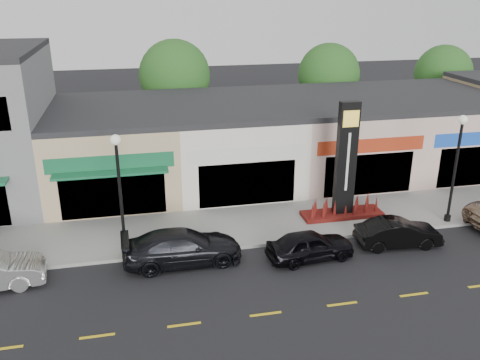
{
  "coord_description": "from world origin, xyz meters",
  "views": [
    {
      "loc": [
        -7.24,
        -18.13,
        11.24
      ],
      "look_at": [
        -2.45,
        4.0,
        2.64
      ],
      "focal_mm": 38.0,
      "sensor_mm": 36.0,
      "label": 1
    }
  ],
  "objects": [
    {
      "name": "shop_cream",
      "position": [
        -1.5,
        11.47,
        2.4
      ],
      "size": [
        7.0,
        10.01,
        4.8
      ],
      "color": "silver",
      "rests_on": "ground"
    },
    {
      "name": "lamp_east_near",
      "position": [
        8.0,
        2.5,
        3.48
      ],
      "size": [
        0.44,
        0.44,
        5.47
      ],
      "color": "black",
      "rests_on": "sidewalk"
    },
    {
      "name": "tree_rear_mid",
      "position": [
        8.0,
        19.5,
        4.88
      ],
      "size": [
        4.8,
        4.8,
        7.29
      ],
      "color": "#382619",
      "rests_on": "ground"
    },
    {
      "name": "car_dark_sedan",
      "position": [
        -5.56,
        1.41,
        0.74
      ],
      "size": [
        2.22,
        5.18,
        1.49
      ],
      "primitive_type": "imported",
      "rotation": [
        0.0,
        0.0,
        1.6
      ],
      "color": "black",
      "rests_on": "ground"
    },
    {
      "name": "sidewalk",
      "position": [
        0.0,
        4.35,
        0.07
      ],
      "size": [
        52.0,
        4.3,
        0.15
      ],
      "primitive_type": "cube",
      "color": "gray",
      "rests_on": "ground"
    },
    {
      "name": "lamp_west_near",
      "position": [
        -8.0,
        2.5,
        3.48
      ],
      "size": [
        0.44,
        0.44,
        5.47
      ],
      "color": "black",
      "rests_on": "sidewalk"
    },
    {
      "name": "car_black_sedan",
      "position": [
        -0.05,
        0.54,
        0.66
      ],
      "size": [
        1.93,
        4.0,
        1.32
      ],
      "primitive_type": "imported",
      "rotation": [
        0.0,
        0.0,
        1.67
      ],
      "color": "black",
      "rests_on": "ground"
    },
    {
      "name": "curb",
      "position": [
        0.0,
        2.1,
        0.07
      ],
      "size": [
        52.0,
        0.2,
        0.15
      ],
      "primitive_type": "cube",
      "color": "gray",
      "rests_on": "ground"
    },
    {
      "name": "shop_pink_w",
      "position": [
        5.5,
        11.47,
        2.4
      ],
      "size": [
        7.0,
        10.01,
        4.8
      ],
      "color": "#C6A396",
      "rests_on": "ground"
    },
    {
      "name": "shop_beige",
      "position": [
        -8.5,
        11.46,
        2.4
      ],
      "size": [
        7.0,
        10.85,
        4.8
      ],
      "color": "tan",
      "rests_on": "ground"
    },
    {
      "name": "tree_rear_west",
      "position": [
        -4.0,
        19.5,
        5.22
      ],
      "size": [
        5.2,
        5.2,
        7.83
      ],
      "color": "#382619",
      "rests_on": "ground"
    },
    {
      "name": "shop_pink_e",
      "position": [
        12.5,
        11.47,
        2.4
      ],
      "size": [
        7.0,
        10.01,
        4.8
      ],
      "color": "#C6A396",
      "rests_on": "ground"
    },
    {
      "name": "tree_rear_east",
      "position": [
        18.0,
        19.5,
        4.63
      ],
      "size": [
        4.6,
        4.6,
        6.94
      ],
      "color": "#382619",
      "rests_on": "ground"
    },
    {
      "name": "ground",
      "position": [
        0.0,
        0.0,
        0.0
      ],
      "size": [
        120.0,
        120.0,
        0.0
      ],
      "primitive_type": "plane",
      "color": "black",
      "rests_on": "ground"
    },
    {
      "name": "pylon_sign",
      "position": [
        3.0,
        4.2,
        2.27
      ],
      "size": [
        4.2,
        1.3,
        6.0
      ],
      "color": "#5A150F",
      "rests_on": "sidewalk"
    },
    {
      "name": "car_black_conv",
      "position": [
        4.34,
        0.85,
        0.64
      ],
      "size": [
        1.66,
        4.0,
        1.29
      ],
      "primitive_type": "imported",
      "rotation": [
        0.0,
        0.0,
        1.49
      ],
      "color": "black",
      "rests_on": "ground"
    }
  ]
}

